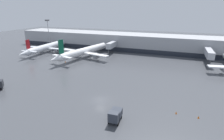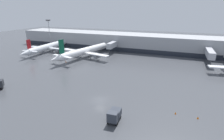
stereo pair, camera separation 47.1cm
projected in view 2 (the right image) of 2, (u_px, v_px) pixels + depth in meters
The scene contains 9 objects.
ground_plane at pixel (100, 100), 45.27m from camera, with size 320.00×320.00×0.00m, color #424449.
terminal_building at pixel (146, 43), 98.28m from camera, with size 160.00×30.18×9.00m.
parked_jet_0 at pixel (48, 47), 95.96m from camera, with size 23.23×38.43×8.78m.
parked_jet_1 at pixel (84, 51), 84.10m from camera, with size 27.65×39.11×10.64m.
service_truck_0 at pixel (114, 115), 36.30m from camera, with size 2.40×4.13×2.80m.
traffic_cone_0 at pixel (198, 118), 37.53m from camera, with size 0.43×0.43×0.57m.
traffic_cone_1 at pixel (176, 113), 39.22m from camera, with size 0.38×0.38×0.57m.
traffic_cone_2 at pixel (66, 61), 77.83m from camera, with size 0.39×0.39×0.75m.
apron_light_mast_2 at pixel (49, 25), 102.64m from camera, with size 1.80×1.80×16.74m.
Camera 2 is at (17.38, -36.35, 22.31)m, focal length 28.00 mm.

